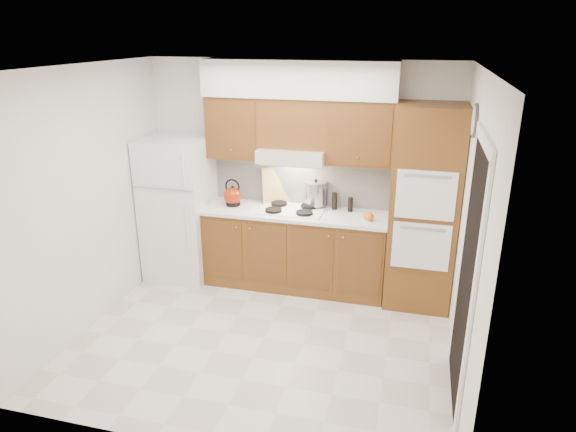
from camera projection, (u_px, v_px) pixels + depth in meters
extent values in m
plane|color=beige|center=(264.00, 338.00, 5.11)|extent=(3.60, 3.60, 0.00)
plane|color=white|center=(259.00, 67.00, 4.23)|extent=(3.60, 3.60, 0.00)
cube|color=white|center=(300.00, 174.00, 6.03)|extent=(3.60, 0.02, 2.60)
cube|color=white|center=(89.00, 200.00, 5.09)|extent=(0.02, 3.00, 2.60)
cube|color=white|center=(469.00, 234.00, 4.24)|extent=(0.02, 3.00, 2.60)
cube|color=white|center=(179.00, 209.00, 6.19)|extent=(0.75, 0.72, 1.72)
cube|color=brown|center=(295.00, 250.00, 6.04)|extent=(2.11, 0.60, 0.90)
cube|color=white|center=(295.00, 213.00, 5.88)|extent=(2.13, 0.62, 0.04)
cube|color=white|center=(301.00, 181.00, 6.04)|extent=(2.11, 0.03, 0.56)
cube|color=brown|center=(424.00, 208.00, 5.47)|extent=(0.70, 0.65, 2.20)
cube|color=brown|center=(236.00, 127.00, 5.86)|extent=(0.63, 0.33, 0.70)
cube|color=brown|center=(361.00, 133.00, 5.53)|extent=(0.73, 0.33, 0.70)
cube|color=silver|center=(293.00, 155.00, 5.74)|extent=(0.75, 0.45, 0.15)
cube|color=brown|center=(294.00, 123.00, 5.68)|extent=(0.75, 0.33, 0.55)
cube|color=silver|center=(299.00, 79.00, 5.49)|extent=(2.13, 0.36, 0.40)
cube|color=white|center=(291.00, 210.00, 5.90)|extent=(0.74, 0.50, 0.01)
cube|color=black|center=(467.00, 280.00, 4.01)|extent=(0.02, 0.90, 2.10)
cylinder|color=#3F3833|center=(475.00, 120.00, 4.46)|extent=(0.02, 0.30, 0.30)
sphere|color=maroon|center=(233.00, 196.00, 6.02)|extent=(0.22, 0.22, 0.21)
cube|color=tan|center=(276.00, 186.00, 6.11)|extent=(0.35, 0.24, 0.44)
cylinder|color=#A9A8AD|center=(316.00, 193.00, 5.96)|extent=(0.29, 0.29, 0.27)
cylinder|color=black|center=(325.00, 198.00, 6.00)|extent=(0.08, 0.08, 0.21)
cylinder|color=black|center=(335.00, 201.00, 5.90)|extent=(0.06, 0.06, 0.20)
cylinder|color=black|center=(350.00, 205.00, 5.83)|extent=(0.07, 0.07, 0.16)
sphere|color=#EA5A0C|center=(367.00, 216.00, 5.60)|extent=(0.10, 0.10, 0.07)
sphere|color=orange|center=(370.00, 217.00, 5.56)|extent=(0.09, 0.09, 0.09)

